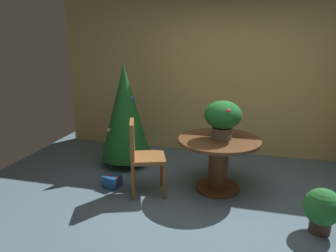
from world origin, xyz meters
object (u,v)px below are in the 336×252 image
wooden_chair_left (142,153)px  potted_plant (322,209)px  flower_vase (223,117)px  gift_box_blue (112,181)px  round_dining_table (219,157)px  holiday_tree (125,112)px

wooden_chair_left → potted_plant: 2.11m
flower_vase → gift_box_blue: flower_vase is taller
round_dining_table → holiday_tree: size_ratio=0.67×
gift_box_blue → wooden_chair_left: bearing=-6.2°
flower_vase → gift_box_blue: (-1.40, -0.31, -0.91)m
round_dining_table → gift_box_blue: round_dining_table is taller
flower_vase → wooden_chair_left: flower_vase is taller
wooden_chair_left → potted_plant: (2.06, -0.37, -0.27)m
holiday_tree → potted_plant: bearing=-24.9°
wooden_chair_left → potted_plant: wooden_chair_left is taller
gift_box_blue → potted_plant: size_ratio=0.53×
round_dining_table → potted_plant: bearing=-32.2°
round_dining_table → gift_box_blue: size_ratio=4.19×
holiday_tree → gift_box_blue: 1.11m
gift_box_blue → flower_vase: bearing=12.6°
round_dining_table → holiday_tree: bearing=161.3°
wooden_chair_left → gift_box_blue: 0.64m
flower_vase → round_dining_table: bearing=-142.1°
holiday_tree → flower_vase: bearing=-17.6°
wooden_chair_left → holiday_tree: (-0.55, 0.84, 0.31)m
gift_box_blue → round_dining_table: bearing=12.0°
flower_vase → holiday_tree: bearing=162.4°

